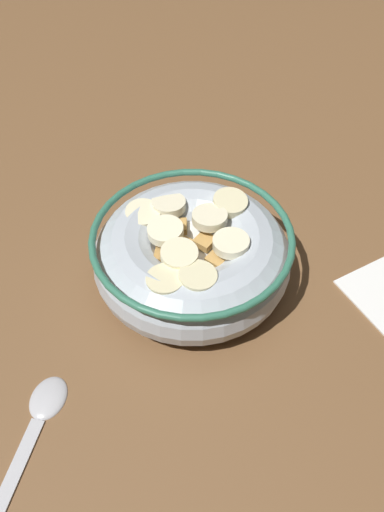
# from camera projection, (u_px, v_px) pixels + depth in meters

# --- Properties ---
(ground_plane) EXTENTS (1.39, 1.39, 0.02)m
(ground_plane) POSITION_uv_depth(u_px,v_px,m) (192.00, 286.00, 0.48)
(ground_plane) COLOR brown
(cereal_bowl) EXTENTS (0.17, 0.17, 0.06)m
(cereal_bowl) POSITION_uv_depth(u_px,v_px,m) (192.00, 255.00, 0.45)
(cereal_bowl) COLOR #B2BCC6
(cereal_bowl) RESTS_ON ground_plane
(spoon) EXTENTS (0.06, 0.13, 0.01)m
(spoon) POSITION_uv_depth(u_px,v_px,m) (37.00, 421.00, 0.38)
(spoon) COLOR #B7B7BC
(spoon) RESTS_ON ground_plane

